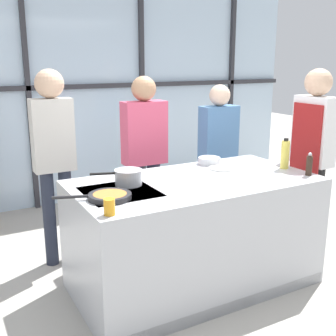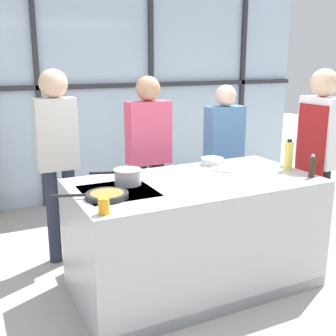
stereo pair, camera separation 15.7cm
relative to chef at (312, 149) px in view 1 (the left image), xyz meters
name	(u,v)px [view 1 (the left image)]	position (x,y,z in m)	size (l,w,h in m)	color
ground_plane	(193,283)	(-1.32, -0.01, -1.05)	(18.00, 18.00, 0.00)	#ADA89E
back_window_wall	(88,97)	(-1.32, 2.66, 0.36)	(6.40, 0.10, 2.80)	silver
demo_island	(194,233)	(-1.32, -0.01, -0.58)	(2.00, 1.04, 0.93)	#B7BABF
chef	(312,149)	(0.00, 0.00, 0.00)	(0.25, 0.40, 1.80)	black
spectator_far_left	(54,152)	(-2.22, 0.94, 0.03)	(0.36, 0.25, 1.80)	#232838
spectator_center_left	(145,151)	(-1.32, 0.94, -0.06)	(0.43, 0.24, 1.73)	#232838
spectator_center_right	(218,149)	(-0.42, 0.94, -0.13)	(0.42, 0.23, 1.62)	#47382D
frying_pan	(109,196)	(-2.11, -0.13, -0.10)	(0.53, 0.30, 0.04)	#232326
saucepan	(128,177)	(-1.86, 0.11, -0.05)	(0.39, 0.22, 0.12)	silver
white_plate	(222,168)	(-0.92, 0.17, -0.11)	(0.24, 0.24, 0.01)	white
mixing_bowl	(209,160)	(-0.92, 0.38, -0.08)	(0.21, 0.21, 0.06)	silver
oil_bottle	(285,154)	(-0.42, -0.08, 0.01)	(0.07, 0.07, 0.27)	#E0CC4C
pepper_grinder	(309,165)	(-0.41, -0.36, -0.03)	(0.05, 0.05, 0.20)	#332319
juice_glass_near	(109,207)	(-2.22, -0.43, -0.06)	(0.07, 0.07, 0.11)	orange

